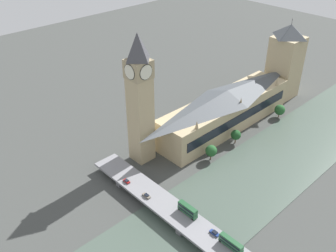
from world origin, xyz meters
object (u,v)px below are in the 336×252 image
car_southbound_mid (215,233)px  parliament_hall (226,109)px  victoria_tower (285,61)px  clock_tower (140,96)px  road_bridge (187,222)px  car_northbound_mid (146,196)px  car_northbound_lead (127,181)px  double_decker_bus_lead (231,243)px  double_decker_bus_mid (188,209)px

car_southbound_mid → parliament_hall: bearing=-53.3°
victoria_tower → car_southbound_mid: bearing=112.1°
clock_tower → road_bridge: 69.83m
parliament_hall → car_southbound_mid: (-58.90, 79.10, -7.34)m
car_northbound_mid → car_southbound_mid: size_ratio=1.00×
car_northbound_lead → car_southbound_mid: (-53.79, -6.61, 0.03)m
road_bridge → parliament_hall: bearing=-61.2°
double_decker_bus_lead → double_decker_bus_mid: 26.02m
car_northbound_mid → double_decker_bus_lead: bearing=-173.3°
victoria_tower → double_decker_bus_lead: bearing=115.1°
car_northbound_lead → car_southbound_mid: 54.20m
double_decker_bus_mid → car_northbound_mid: bearing=16.3°
car_southbound_mid → double_decker_bus_lead: bearing=176.4°
double_decker_bus_lead → car_southbound_mid: (9.41, -0.59, -1.84)m
clock_tower → car_northbound_lead: clock_tower is taller
clock_tower → car_northbound_mid: clock_tower is taller
car_northbound_lead → parliament_hall: bearing=-86.6°
parliament_hall → car_northbound_lead: (-5.11, 85.71, -7.37)m
double_decker_bus_mid → car_northbound_lead: bearing=10.3°
clock_tower → double_decker_bus_mid: clock_tower is taller
road_bridge → car_southbound_mid: (-13.77, -3.05, 1.74)m
double_decker_bus_lead → car_northbound_lead: size_ratio=2.86×
victoria_tower → car_northbound_lead: size_ratio=14.54×
clock_tower → double_decker_bus_mid: 64.70m
road_bridge → double_decker_bus_mid: size_ratio=12.13×
car_southbound_mid → clock_tower: bearing=-13.9°
double_decker_bus_lead → car_northbound_mid: bearing=6.7°
victoria_tower → road_bridge: victoria_tower is taller
double_decker_bus_lead → double_decker_bus_mid: bearing=-1.6°
parliament_hall → victoria_tower: bearing=-90.0°
parliament_hall → double_decker_bus_mid: parliament_hall is taller
parliament_hall → car_southbound_mid: bearing=126.7°
road_bridge → car_southbound_mid: car_southbound_mid is taller
road_bridge → car_southbound_mid: size_ratio=27.87×
road_bridge → car_southbound_mid: 14.21m
car_northbound_lead → car_southbound_mid: bearing=-173.0°
double_decker_bus_mid → road_bridge: bearing=131.5°
parliament_hall → double_decker_bus_mid: bearing=118.2°
parliament_hall → car_northbound_mid: bearing=103.5°
car_northbound_mid → car_southbound_mid: (-38.45, -6.24, 0.04)m
parliament_hall → double_decker_bus_lead: bearing=130.6°
road_bridge → car_northbound_lead: car_northbound_lead is taller
car_southbound_mid → victoria_tower: bearing=-67.9°
road_bridge → double_decker_bus_lead: bearing=-173.9°
double_decker_bus_mid → victoria_tower: bearing=-73.7°
victoria_tower → car_southbound_mid: (-58.95, 145.34, -21.49)m
car_northbound_lead → double_decker_bus_mid: bearing=-169.7°
road_bridge → car_northbound_mid: bearing=7.4°
car_northbound_mid → car_southbound_mid: 38.96m
car_northbound_mid → parliament_hall: bearing=-76.5°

